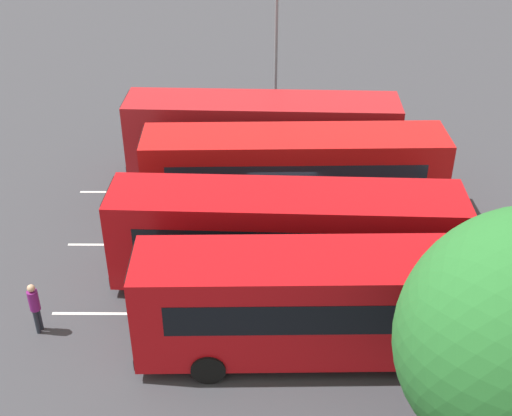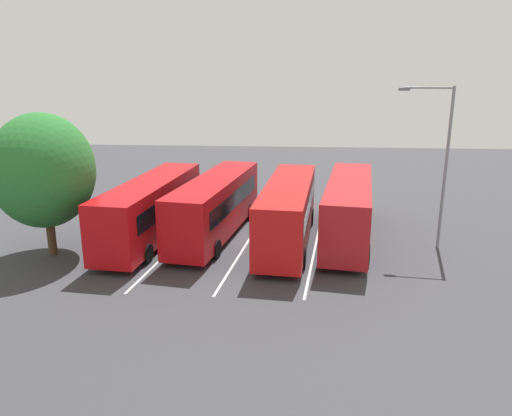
{
  "view_description": "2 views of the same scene",
  "coord_description": "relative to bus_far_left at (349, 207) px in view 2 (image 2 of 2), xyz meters",
  "views": [
    {
      "loc": [
        3.18,
        19.75,
        14.02
      ],
      "look_at": [
        1.01,
        -0.4,
        1.43
      ],
      "focal_mm": 46.7,
      "sensor_mm": 36.0,
      "label": 1
    },
    {
      "loc": [
        -26.22,
        -2.33,
        9.02
      ],
      "look_at": [
        0.05,
        -0.31,
        1.76
      ],
      "focal_mm": 33.47,
      "sensor_mm": 36.0,
      "label": 2
    }
  ],
  "objects": [
    {
      "name": "lane_stripe_outer_left",
      "position": [
        -0.22,
        1.73,
        -1.87
      ],
      "size": [
        15.82,
        1.92,
        0.01
      ],
      "primitive_type": "cube",
      "rotation": [
        0.0,
        0.0,
        -0.11
      ],
      "color": "silver",
      "rests_on": "ground"
    },
    {
      "name": "ground_plane",
      "position": [
        -0.22,
        5.58,
        -1.87
      ],
      "size": [
        74.89,
        74.89,
        0.0
      ],
      "primitive_type": "plane",
      "color": "#38383D"
    },
    {
      "name": "street_lamp",
      "position": [
        -1.21,
        -4.5,
        3.06
      ],
      "size": [
        0.44,
        2.76,
        8.59
      ],
      "rotation": [
        0.0,
        0.0,
        1.47
      ],
      "color": "gray",
      "rests_on": "ground"
    },
    {
      "name": "bus_far_left",
      "position": [
        0.0,
        0.0,
        0.0
      ],
      "size": [
        11.57,
        3.98,
        3.42
      ],
      "rotation": [
        0.0,
        0.0,
        -0.15
      ],
      "color": "#AD191E",
      "rests_on": "ground"
    },
    {
      "name": "bus_center_left",
      "position": [
        -0.82,
        3.42,
        0.0
      ],
      "size": [
        11.51,
        3.34,
        3.42
      ],
      "rotation": [
        0.0,
        0.0,
        -0.09
      ],
      "color": "red",
      "rests_on": "ground"
    },
    {
      "name": "pedestrian",
      "position": [
        7.91,
        9.3,
        -0.81
      ],
      "size": [
        0.42,
        0.42,
        1.79
      ],
      "rotation": [
        0.0,
        0.0,
        2.75
      ],
      "color": "#232833",
      "rests_on": "ground"
    },
    {
      "name": "depot_tree",
      "position": [
        -3.71,
        15.72,
        2.58
      ],
      "size": [
        5.52,
        4.97,
        7.36
      ],
      "color": "#4C3823",
      "rests_on": "ground"
    },
    {
      "name": "lane_stripe_inner_right",
      "position": [
        -0.22,
        9.42,
        -1.87
      ],
      "size": [
        15.82,
        1.92,
        0.01
      ],
      "primitive_type": "cube",
      "rotation": [
        0.0,
        0.0,
        -0.11
      ],
      "color": "silver",
      "rests_on": "ground"
    },
    {
      "name": "bus_center_right",
      "position": [
        0.11,
        7.61,
        0.0
      ],
      "size": [
        11.57,
        4.01,
        3.42
      ],
      "rotation": [
        0.0,
        0.0,
        -0.15
      ],
      "color": "#B70C11",
      "rests_on": "ground"
    },
    {
      "name": "lane_stripe_inner_left",
      "position": [
        -0.22,
        5.58,
        -1.87
      ],
      "size": [
        15.82,
        1.92,
        0.01
      ],
      "primitive_type": "cube",
      "rotation": [
        0.0,
        0.0,
        -0.11
      ],
      "color": "silver",
      "rests_on": "ground"
    },
    {
      "name": "bus_far_right",
      "position": [
        -0.84,
        11.15,
        0.0
      ],
      "size": [
        11.52,
        3.41,
        3.42
      ],
      "rotation": [
        0.0,
        0.0,
        -0.09
      ],
      "color": "#B70C11",
      "rests_on": "ground"
    }
  ]
}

